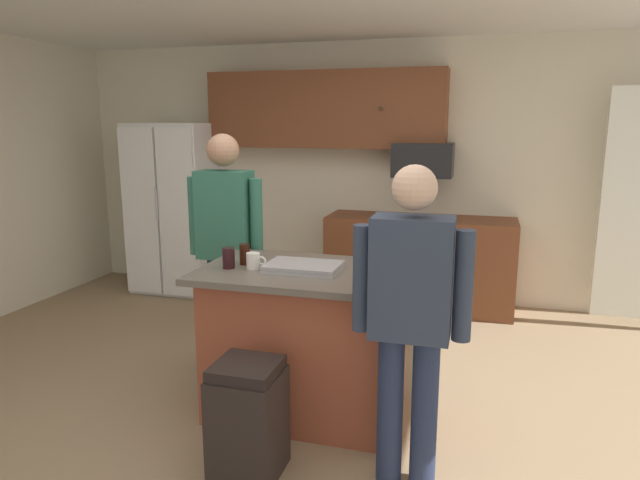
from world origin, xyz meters
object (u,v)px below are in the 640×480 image
person_guest_right (411,308)px  mug_blue_stoneware (254,261)px  kitchen_island (306,341)px  glass_pilsner (229,258)px  glass_short_whisky (245,254)px  serving_tray (303,267)px  person_guest_by_door (226,236)px  refrigerator (177,208)px  trash_bin (248,419)px  microwave_over_range (423,160)px

person_guest_right → mug_blue_stoneware: size_ratio=12.93×
kitchen_island → mug_blue_stoneware: bearing=-165.7°
kitchen_island → glass_pilsner: 0.70m
kitchen_island → glass_short_whisky: 0.66m
mug_blue_stoneware → glass_short_whisky: glass_short_whisky is taller
glass_pilsner → serving_tray: glass_pilsner is taller
kitchen_island → glass_pilsner: (-0.46, -0.10, 0.52)m
person_guest_by_door → refrigerator: bearing=162.0°
mug_blue_stoneware → trash_bin: size_ratio=0.20×
trash_bin → mug_blue_stoneware: bearing=108.9°
mug_blue_stoneware → microwave_over_range: bearing=73.0°
mug_blue_stoneware → glass_pilsner: bearing=-170.1°
glass_pilsner → trash_bin: glass_pilsner is taller
person_guest_right → glass_short_whisky: person_guest_right is taller
refrigerator → trash_bin: 3.63m
microwave_over_range → glass_short_whisky: size_ratio=4.30×
glass_short_whisky → serving_tray: (0.39, -0.03, -0.04)m
trash_bin → refrigerator: bearing=125.4°
refrigerator → person_guest_right: bearing=-44.0°
mug_blue_stoneware → serving_tray: (0.30, 0.05, -0.03)m
glass_short_whisky → trash_bin: bearing=-66.5°
mug_blue_stoneware → trash_bin: 0.94m
person_guest_by_door → trash_bin: 1.53m
person_guest_right → glass_short_whisky: (-1.10, 0.56, 0.07)m
kitchen_island → serving_tray: (-0.01, -0.03, 0.48)m
person_guest_by_door → person_guest_right: bearing=-2.6°
refrigerator → trash_bin: size_ratio=2.94×
glass_pilsner → glass_short_whisky: bearing=63.7°
microwave_over_range → glass_short_whisky: microwave_over_range is taller
serving_tray → person_guest_right: bearing=-36.4°
kitchen_island → glass_pilsner: size_ratio=10.02×
refrigerator → microwave_over_range: 2.66m
refrigerator → serving_tray: (2.16, -2.25, 0.05)m
person_guest_right → trash_bin: 1.02m
glass_short_whisky → trash_bin: size_ratio=0.21×
mug_blue_stoneware → trash_bin: (0.21, -0.62, -0.68)m
refrigerator → glass_pilsner: 2.89m
microwave_over_range → kitchen_island: bearing=-100.4°
microwave_over_range → serving_tray: size_ratio=1.27×
microwave_over_range → glass_pilsner: (-0.89, -2.44, -0.46)m
refrigerator → microwave_over_range: (2.60, 0.12, 0.55)m
kitchen_island → person_guest_right: bearing=-38.0°
person_guest_by_door → trash_bin: bearing=-27.9°
person_guest_right → trash_bin: size_ratio=2.64×
mug_blue_stoneware → person_guest_right: bearing=-25.0°
refrigerator → mug_blue_stoneware: bearing=-51.0°
person_guest_right → serving_tray: (-0.71, 0.52, 0.03)m
refrigerator → kitchen_island: bearing=-45.7°
refrigerator → glass_pilsner: bearing=-53.7°
microwave_over_range → serving_tray: microwave_over_range is taller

